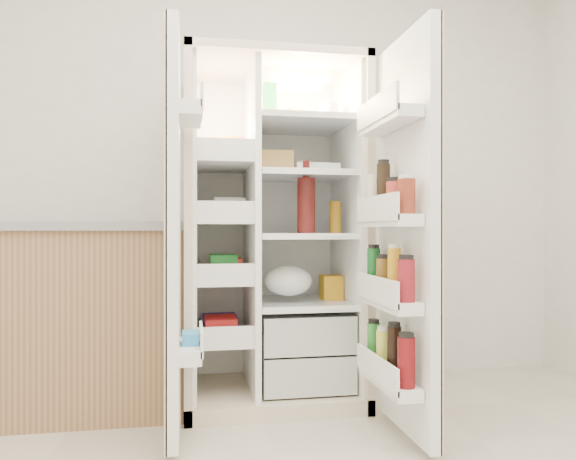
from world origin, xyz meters
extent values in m
cube|color=white|center=(0.00, 2.00, 1.35)|extent=(4.00, 0.02, 2.70)
cube|color=beige|center=(0.09, 1.93, 0.90)|extent=(0.92, 0.04, 1.80)
cube|color=beige|center=(-0.35, 1.60, 0.90)|extent=(0.04, 0.70, 1.80)
cube|color=beige|center=(0.53, 1.60, 0.90)|extent=(0.04, 0.70, 1.80)
cube|color=beige|center=(0.09, 1.60, 1.78)|extent=(0.92, 0.70, 0.04)
cube|color=beige|center=(0.09, 1.60, 0.04)|extent=(0.92, 0.70, 0.08)
cube|color=white|center=(0.09, 1.90, 0.92)|extent=(0.84, 0.02, 1.68)
cube|color=white|center=(-0.32, 1.60, 0.92)|extent=(0.02, 0.62, 1.68)
cube|color=white|center=(0.50, 1.60, 0.92)|extent=(0.02, 0.62, 1.68)
cube|color=white|center=(-0.02, 1.60, 0.92)|extent=(0.03, 0.62, 1.68)
cube|color=#B4BDB8|center=(0.25, 1.58, 0.18)|extent=(0.47, 0.52, 0.19)
cube|color=#B4BDB8|center=(0.25, 1.58, 0.39)|extent=(0.47, 0.52, 0.19)
cube|color=#FFD18C|center=(0.25, 1.65, 1.72)|extent=(0.30, 0.30, 0.02)
cube|color=white|center=(-0.17, 1.60, 0.35)|extent=(0.28, 0.58, 0.02)
cube|color=white|center=(-0.17, 1.60, 0.65)|extent=(0.28, 0.58, 0.02)
cube|color=white|center=(-0.17, 1.60, 0.95)|extent=(0.28, 0.58, 0.02)
cube|color=white|center=(-0.17, 1.60, 1.25)|extent=(0.28, 0.58, 0.02)
cube|color=white|center=(0.25, 1.60, 0.52)|extent=(0.49, 0.58, 0.01)
cube|color=white|center=(0.25, 1.60, 0.88)|extent=(0.49, 0.58, 0.01)
cube|color=white|center=(0.25, 1.60, 1.20)|extent=(0.49, 0.58, 0.02)
cube|color=white|center=(0.25, 1.60, 1.48)|extent=(0.49, 0.58, 0.02)
cube|color=red|center=(-0.17, 1.60, 0.41)|extent=(0.16, 0.20, 0.10)
cube|color=green|center=(-0.17, 1.60, 0.72)|extent=(0.14, 0.18, 0.12)
cube|color=silver|center=(-0.17, 1.60, 0.99)|extent=(0.20, 0.22, 0.07)
cube|color=orange|center=(-0.17, 1.60, 1.33)|extent=(0.15, 0.16, 0.14)
cube|color=#473297|center=(-0.17, 1.60, 0.40)|extent=(0.18, 0.20, 0.09)
cube|color=red|center=(-0.17, 1.60, 0.71)|extent=(0.14, 0.18, 0.10)
cube|color=silver|center=(-0.17, 1.60, 1.02)|extent=(0.16, 0.16, 0.12)
sphere|color=orange|center=(0.12, 1.50, 0.12)|extent=(0.07, 0.07, 0.07)
sphere|color=orange|center=(0.21, 1.54, 0.12)|extent=(0.07, 0.07, 0.07)
sphere|color=orange|center=(0.31, 1.50, 0.12)|extent=(0.07, 0.07, 0.07)
sphere|color=orange|center=(0.17, 1.64, 0.12)|extent=(0.07, 0.07, 0.07)
ellipsoid|color=#416A23|center=(0.25, 1.60, 0.40)|extent=(0.26, 0.24, 0.11)
cylinder|color=#4D1210|center=(0.26, 1.48, 1.03)|extent=(0.09, 0.09, 0.29)
cylinder|color=#7D550D|center=(0.42, 1.49, 0.98)|extent=(0.06, 0.06, 0.18)
cube|color=#248543|center=(0.08, 1.55, 1.59)|extent=(0.07, 0.07, 0.20)
cylinder|color=white|center=(0.39, 1.55, 1.54)|extent=(0.11, 0.11, 0.10)
cylinder|color=#926021|center=(0.23, 1.66, 1.54)|extent=(0.07, 0.07, 0.10)
cube|color=silver|center=(0.33, 1.54, 1.24)|extent=(0.23, 0.10, 0.06)
cube|color=#B18547|center=(0.10, 1.58, 1.27)|extent=(0.20, 0.11, 0.12)
ellipsoid|color=white|center=(0.18, 1.56, 0.61)|extent=(0.25, 0.23, 0.16)
cube|color=#EFA419|center=(0.43, 1.65, 0.59)|extent=(0.11, 0.13, 0.13)
cube|color=white|center=(-0.41, 1.05, 0.90)|extent=(0.05, 0.40, 1.72)
cube|color=beige|center=(-0.43, 1.05, 0.90)|extent=(0.01, 0.40, 1.72)
cube|color=white|center=(-0.34, 1.05, 0.40)|extent=(0.09, 0.32, 0.06)
cube|color=white|center=(-0.34, 1.05, 1.40)|extent=(0.09, 0.32, 0.06)
cube|color=#338CCC|center=(-0.34, 1.05, 0.43)|extent=(0.07, 0.12, 0.10)
cube|color=white|center=(0.59, 0.96, 0.90)|extent=(0.05, 0.58, 1.72)
cube|color=beige|center=(0.62, 0.96, 0.90)|extent=(0.01, 0.58, 1.72)
cube|color=white|center=(0.51, 0.96, 0.26)|extent=(0.11, 0.50, 0.05)
cube|color=white|center=(0.51, 0.96, 0.60)|extent=(0.11, 0.50, 0.05)
cube|color=white|center=(0.51, 0.96, 0.95)|extent=(0.11, 0.50, 0.05)
cube|color=white|center=(0.51, 0.96, 1.38)|extent=(0.11, 0.50, 0.05)
cylinder|color=maroon|center=(0.51, 0.76, 0.39)|extent=(0.07, 0.07, 0.20)
cylinder|color=black|center=(0.51, 0.89, 0.40)|extent=(0.06, 0.06, 0.22)
cylinder|color=#D7D948|center=(0.51, 1.02, 0.38)|extent=(0.06, 0.06, 0.18)
cylinder|color=#2A802D|center=(0.51, 1.15, 0.38)|extent=(0.06, 0.06, 0.19)
cylinder|color=maroon|center=(0.51, 0.76, 0.71)|extent=(0.07, 0.07, 0.17)
cylinder|color=orange|center=(0.51, 0.89, 0.73)|extent=(0.06, 0.06, 0.21)
cylinder|color=brown|center=(0.51, 1.02, 0.70)|extent=(0.07, 0.07, 0.16)
cylinder|color=#145820|center=(0.51, 1.15, 0.72)|extent=(0.06, 0.06, 0.20)
cylinder|color=maroon|center=(0.51, 0.76, 1.04)|extent=(0.07, 0.07, 0.14)
cylinder|color=#AB382C|center=(0.51, 0.89, 1.04)|extent=(0.07, 0.07, 0.14)
cylinder|color=black|center=(0.51, 1.02, 1.09)|extent=(0.06, 0.06, 0.23)
cylinder|color=beige|center=(0.51, 1.15, 1.06)|extent=(0.06, 0.06, 0.18)
cube|color=#A17550|center=(-1.00, 1.63, 0.45)|extent=(1.27, 0.65, 0.91)
cube|color=gray|center=(-1.00, 1.63, 0.93)|extent=(1.31, 0.70, 0.04)
camera|label=1|loc=(-0.34, -1.29, 0.91)|focal=34.00mm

